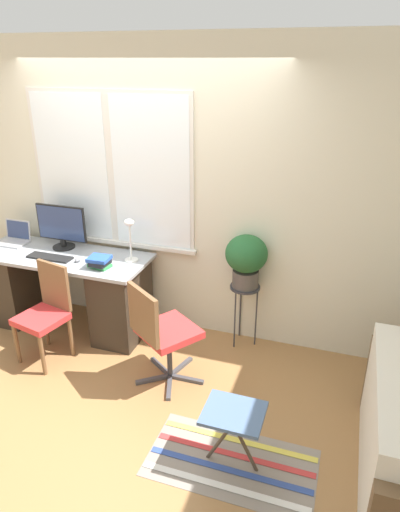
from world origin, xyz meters
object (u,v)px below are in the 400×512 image
mouse (78,260)px  desk_chair_wooden (46,311)px  keyboard (50,257)px  potted_plant (246,258)px  office_chair_swivel (161,331)px  desk_lamp (130,234)px  monitor (62,227)px  laptop (15,238)px  book_stack (100,262)px  plant_stand (245,292)px  folding_stool (233,417)px

mouse → desk_chair_wooden: size_ratio=0.09×
keyboard → desk_chair_wooden: desk_chair_wooden is taller
potted_plant → desk_chair_wooden: bearing=-154.7°
mouse → office_chair_swivel: office_chair_swivel is taller
mouse → desk_lamp: (0.45, 0.18, 0.25)m
monitor → desk_lamp: monitor is taller
desk_chair_wooden → potted_plant: size_ratio=1.79×
laptop → book_stack: size_ratio=1.34×
keyboard → book_stack: book_stack is taller
mouse → plant_stand: 1.56m
monitor → potted_plant: monitor is taller
keyboard → mouse: bearing=3.1°
monitor → potted_plant: size_ratio=1.08×
plant_stand → folding_stool: size_ratio=1.33×
plant_stand → folding_stool: (0.27, -1.41, -0.14)m
monitor → desk_chair_wooden: 0.88m
folding_stool → keyboard: bearing=153.1°
monitor → plant_stand: size_ratio=0.87×
keyboard → folding_stool: (2.06, -1.05, -0.38)m
desk_lamp → folding_stool: bearing=-43.4°
mouse → desk_chair_wooden: desk_chair_wooden is taller
monitor → potted_plant: 1.82m
monitor → office_chair_swivel: 1.56m
desk_chair_wooden → monitor: bearing=120.2°
keyboard → potted_plant: potted_plant is taller
laptop → keyboard: 0.61m
keyboard → office_chair_swivel: office_chair_swivel is taller
monitor → keyboard: monitor is taller
desk_lamp → office_chair_swivel: desk_lamp is taller
monitor → book_stack: (0.58, -0.30, -0.16)m
laptop → mouse: size_ratio=3.85×
mouse → desk_lamp: size_ratio=0.19×
desk_lamp → keyboard: bearing=-165.3°
monitor → folding_stool: bearing=-32.2°
laptop → potted_plant: size_ratio=0.59×
desk_lamp → office_chair_swivel: size_ratio=0.45×
laptop → desk_lamp: bearing=-0.8°
monitor → potted_plant: bearing=3.1°
desk_lamp → book_stack: desk_lamp is taller
plant_stand → potted_plant: potted_plant is taller
office_chair_swivel → desk_chair_wooden: bearing=34.4°
monitor → desk_chair_wooden: size_ratio=0.60×
monitor → desk_chair_wooden: monitor is taller
desk_lamp → folding_stool: (1.32, -1.24, -0.64)m
laptop → office_chair_swivel: 1.99m
potted_plant → folding_stool: bearing=-79.0°
monitor → desk_lamp: (0.77, -0.07, 0.05)m
laptop → keyboard: size_ratio=0.66×
potted_plant → office_chair_swivel: bearing=-123.1°
keyboard → desk_chair_wooden: 0.54m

